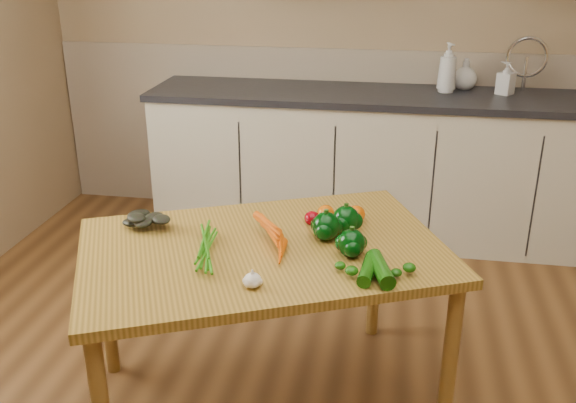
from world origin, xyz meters
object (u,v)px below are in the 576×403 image
Objects in this scene: tomato_a at (312,218)px; zucchini_b at (368,269)px; leafy_greens at (144,218)px; tomato_b at (326,213)px; table at (263,265)px; pepper_c at (352,243)px; soap_bottle_b at (506,78)px; pepper_a at (326,226)px; carrot_bunch at (252,240)px; soap_bottle_c at (465,74)px; tomato_c at (356,214)px; soap_bottle_a at (448,68)px; garlic_bulb at (253,280)px; pepper_b at (346,220)px; zucchini_a at (381,269)px.

tomato_a reaches higher than zucchini_b.
tomato_b is (0.68, 0.20, -0.01)m from leafy_greens.
pepper_c is (0.32, -0.02, 0.13)m from table.
tomato_a is 0.88× the size of tomato_b.
leafy_greens is at bearing -167.12° from tomato_a.
soap_bottle_b is 1.91m from pepper_a.
pepper_a is 0.56× the size of zucchini_b.
carrot_bunch is 2.30× the size of pepper_a.
soap_bottle_b is 1.84m from tomato_a.
soap_bottle_c reaches higher than tomato_c.
soap_bottle_b is 0.77× the size of carrot_bunch.
soap_bottle_a is 4.89× the size of garlic_bulb.
leafy_greens is 0.83m from tomato_c.
soap_bottle_b reaches higher than table.
soap_bottle_b is 3.20× the size of garlic_bulb.
pepper_b is 1.51× the size of tomato_b.
pepper_a is (0.22, 0.10, 0.13)m from table.
leafy_greens reaches higher than zucchini_a.
tomato_b is at bearing 27.43° from carrot_bunch.
soap_bottle_a is 1.89m from pepper_c.
soap_bottle_c reaches higher than leafy_greens.
soap_bottle_a is 3.86× the size of tomato_c.
pepper_a is at bearing 64.22° from garlic_bulb.
pepper_c is at bearing -88.85° from tomato_c.
soap_bottle_b is at bearing -40.23° from soap_bottle_c.
pepper_c is 0.32m from tomato_b.
tomato_b reaches higher than garlic_bulb.
tomato_b is at bearing 5.64° from soap_bottle_b.
pepper_c reaches higher than leafy_greens.
carrot_bunch is at bearing -11.80° from leafy_greens.
garlic_bulb is at bearing -137.13° from pepper_c.
pepper_b is 0.11m from tomato_c.
tomato_b is at bearing 73.32° from garlic_bulb.
pepper_b is at bearing -122.07° from soap_bottle_c.
soap_bottle_a is 1.58× the size of soap_bottle_c.
soap_bottle_c is 1.73× the size of pepper_b.
pepper_a is at bearing 124.00° from zucchini_b.
garlic_bulb is 0.59m from tomato_b.
tomato_b is at bearing 118.59° from zucchini_a.
zucchini_b is at bearing -116.68° from soap_bottle_c.
tomato_a is (-0.58, -1.58, -0.31)m from soap_bottle_a.
table is 8.19× the size of zucchini_b.
soap_bottle_b is 1.78× the size of pepper_b.
tomato_b reaches higher than zucchini_b.
table is 2.12m from soap_bottle_c.
leafy_greens is 0.96× the size of zucchini_a.
tomato_c is (0.29, 0.57, 0.01)m from garlic_bulb.
pepper_b reaches higher than leafy_greens.
pepper_a is 0.31m from zucchini_b.
soap_bottle_b reaches higher than leafy_greens.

